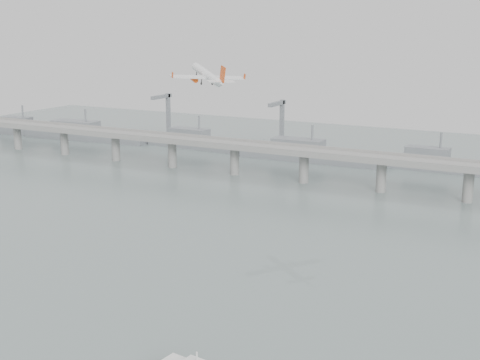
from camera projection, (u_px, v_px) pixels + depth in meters
The scene contains 4 objects.
ground at pixel (167, 313), 224.04m from camera, with size 900.00×900.00×0.00m, color slate.
bridge at pixel (348, 160), 392.71m from camera, with size 800.00×22.00×23.90m.
distant_fleet at pixel (191, 141), 520.98m from camera, with size 453.00×60.90×40.00m.
airliner at pixel (208, 75), 299.71m from camera, with size 34.66×32.56×10.92m.
Camera 1 is at (118.60, -171.54, 97.48)m, focal length 48.00 mm.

